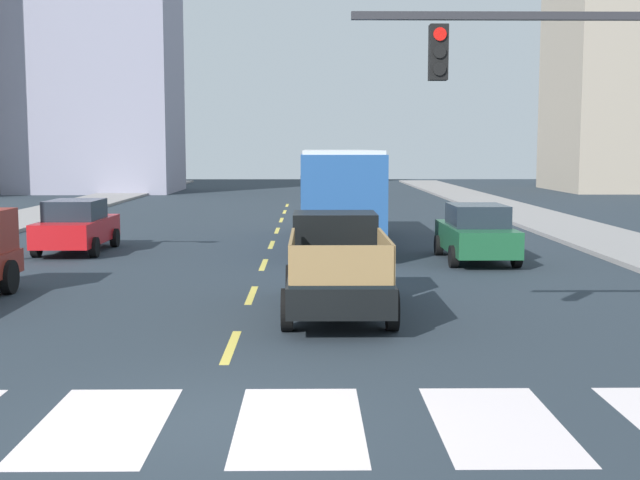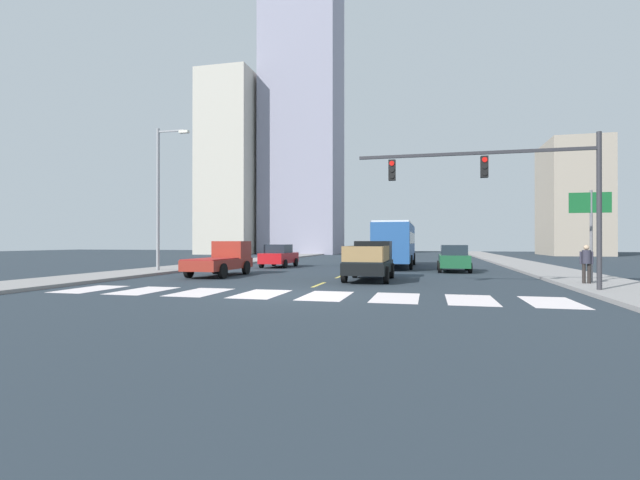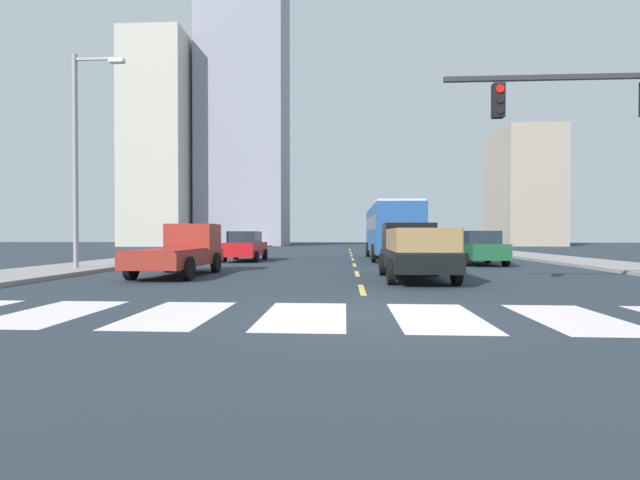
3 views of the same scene
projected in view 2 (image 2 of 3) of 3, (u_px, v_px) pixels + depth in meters
ground_plane at (293, 295)px, 16.44m from camera, size 160.00×160.00×0.00m
sidewalk_right at (540, 269)px, 31.10m from camera, size 3.72×110.00×0.15m
sidewalk_left at (213, 265)px, 36.78m from camera, size 3.72×110.00×0.15m
crosswalk_stripe_0 at (90, 289)px, 18.44m from camera, size 1.56×2.97×0.01m
crosswalk_stripe_1 at (143, 291)px, 17.87m from camera, size 1.56×2.97×0.01m
crosswalk_stripe_2 at (200, 292)px, 17.30m from camera, size 1.56×2.97×0.01m
crosswalk_stripe_3 at (261, 294)px, 16.72m from camera, size 1.56×2.97×0.01m
crosswalk_stripe_4 at (326, 296)px, 16.15m from camera, size 1.56×2.97×0.01m
crosswalk_stripe_5 at (396, 298)px, 15.58m from camera, size 1.56×2.97×0.01m
crosswalk_stripe_6 at (471, 300)px, 15.01m from camera, size 1.56×2.97×0.01m
crosswalk_stripe_7 at (552, 302)px, 14.43m from camera, size 1.56×2.97×0.01m
lane_dash_0 at (319, 285)px, 20.33m from camera, size 0.16×2.40×0.01m
lane_dash_1 at (340, 276)px, 25.19m from camera, size 0.16×2.40×0.01m
lane_dash_2 at (354, 271)px, 30.05m from camera, size 0.16×2.40×0.01m
lane_dash_3 at (365, 267)px, 34.91m from camera, size 0.16×2.40×0.01m
lane_dash_4 at (373, 264)px, 39.78m from camera, size 0.16×2.40×0.01m
lane_dash_5 at (379, 261)px, 44.64m from camera, size 0.16×2.40×0.01m
lane_dash_6 at (384, 259)px, 49.50m from camera, size 0.16×2.40×0.01m
lane_dash_7 at (388, 258)px, 54.36m from camera, size 0.16×2.40×0.01m
pickup_stakebed at (370, 261)px, 23.03m from camera, size 2.18×5.20×1.96m
pickup_dark at (223, 259)px, 25.93m from camera, size 2.18×5.20×1.96m
city_bus at (396, 241)px, 34.36m from camera, size 2.72×10.80×3.32m
sedan_near_left at (279, 256)px, 34.45m from camera, size 2.02×4.40×1.72m
sedan_far at (454, 258)px, 29.22m from camera, size 2.02×4.40×1.72m
traffic_signal_gantry at (516, 183)px, 17.47m from camera, size 9.02×0.27×6.00m
direction_sign_green at (590, 217)px, 20.01m from camera, size 1.70×0.12×4.20m
streetlight_left at (160, 193)px, 28.35m from camera, size 2.20×0.28×9.00m
pedestrian_waiting at (586, 261)px, 19.37m from camera, size 0.53×0.34×1.64m
tower_tall_centre at (302, 93)px, 73.02m from camera, size 11.95×9.51×51.79m
block_mid_left at (572, 199)px, 64.99m from camera, size 7.52×11.38×16.10m
block_mid_right at (234, 166)px, 72.89m from camera, size 8.24×11.70×28.26m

